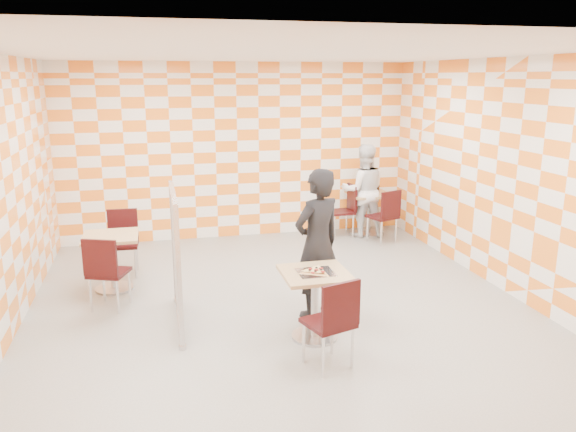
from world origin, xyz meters
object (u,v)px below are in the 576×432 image
(chair_main_front, at_px, (334,317))
(chair_second_side, at_px, (346,206))
(empty_table, at_px, (112,253))
(man_white, at_px, (364,191))
(sport_bottle, at_px, (361,187))
(chair_empty_far, at_px, (123,237))
(soda_bottle, at_px, (377,187))
(main_table, at_px, (315,293))
(chair_empty_near, at_px, (105,268))
(partition, at_px, (176,258))
(chair_second_front, at_px, (386,212))
(second_table, at_px, (369,206))
(man_dark, at_px, (317,244))

(chair_main_front, xyz_separation_m, chair_second_side, (1.66, 4.40, 0.00))
(empty_table, bearing_deg, man_white, 22.05)
(sport_bottle, bearing_deg, chair_main_front, -113.60)
(man_white, bearing_deg, chair_empty_far, 23.80)
(empty_table, bearing_deg, sport_bottle, 24.18)
(chair_second_side, xyz_separation_m, soda_bottle, (0.60, 0.06, 0.31))
(main_table, xyz_separation_m, chair_empty_far, (-2.08, 2.62, 0.04))
(chair_main_front, bearing_deg, soda_bottle, 63.11)
(chair_empty_near, height_order, chair_empty_far, same)
(chair_main_front, xyz_separation_m, partition, (-1.39, 1.41, 0.25))
(chair_second_front, relative_size, chair_empty_near, 1.00)
(empty_table, height_order, chair_empty_far, chair_empty_far)
(soda_bottle, bearing_deg, second_table, -176.94)
(chair_second_side, bearing_deg, man_white, -3.69)
(chair_second_side, distance_m, man_dark, 3.46)
(chair_empty_near, distance_m, soda_bottle, 5.12)
(empty_table, bearing_deg, soda_bottle, 21.60)
(second_table, relative_size, empty_table, 1.00)
(chair_empty_near, xyz_separation_m, sport_bottle, (4.21, 2.59, 0.29))
(chair_empty_near, bearing_deg, chair_main_front, -41.84)
(chair_empty_far, bearing_deg, empty_table, -100.54)
(chair_main_front, height_order, soda_bottle, soda_bottle)
(second_table, xyz_separation_m, chair_empty_far, (-4.17, -1.12, 0.04))
(partition, relative_size, man_white, 0.95)
(empty_table, relative_size, chair_empty_far, 0.81)
(chair_empty_far, distance_m, man_dark, 3.08)
(main_table, distance_m, soda_bottle, 4.38)
(chair_main_front, distance_m, chair_second_side, 4.70)
(main_table, bearing_deg, man_dark, 71.37)
(chair_main_front, height_order, chair_second_side, same)
(empty_table, height_order, sport_bottle, sport_bottle)
(partition, bearing_deg, chair_empty_far, 109.25)
(chair_empty_far, height_order, man_dark, man_dark)
(main_table, height_order, partition, partition)
(chair_main_front, height_order, chair_second_front, same)
(second_table, relative_size, chair_empty_near, 0.81)
(chair_empty_near, xyz_separation_m, man_white, (4.18, 2.39, 0.27))
(empty_table, xyz_separation_m, chair_main_front, (2.18, -2.70, 0.04))
(chair_main_front, bearing_deg, chair_second_side, 69.33)
(second_table, relative_size, soda_bottle, 3.26)
(second_table, height_order, chair_second_side, chair_second_side)
(chair_empty_far, relative_size, sport_bottle, 4.62)
(man_white, xyz_separation_m, soda_bottle, (0.29, 0.08, 0.04))
(chair_second_side, height_order, chair_empty_near, same)
(chair_second_front, bearing_deg, second_table, 95.01)
(chair_empty_far, xyz_separation_m, partition, (0.67, -1.92, 0.25))
(chair_empty_near, relative_size, man_dark, 0.53)
(man_white, bearing_deg, second_table, -144.53)
(main_table, xyz_separation_m, second_table, (2.09, 3.74, 0.00))
(chair_empty_far, bearing_deg, chair_empty_near, -96.35)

